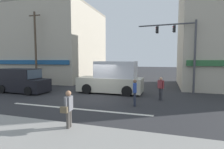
% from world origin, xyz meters
% --- Properties ---
extents(ground_plane, '(120.00, 120.00, 0.00)m').
position_xyz_m(ground_plane, '(0.00, 0.00, 0.00)').
color(ground_plane, '#2B2B2D').
extents(lane_marking_stripe, '(9.00, 0.24, 0.01)m').
position_xyz_m(lane_marking_stripe, '(0.00, -3.50, 0.00)').
color(lane_marking_stripe, silver).
rests_on(lane_marking_stripe, ground).
extents(building_left_block, '(11.59, 11.45, 10.13)m').
position_xyz_m(building_left_block, '(-10.54, 10.02, 5.06)').
color(building_left_block, '#B7AD99').
rests_on(building_left_block, ground).
extents(utility_pole_near_left, '(1.40, 0.22, 8.09)m').
position_xyz_m(utility_pole_near_left, '(-8.75, 3.59, 4.19)').
color(utility_pole_near_left, brown).
rests_on(utility_pole_near_left, ground).
extents(traffic_light_mast, '(4.89, 0.43, 6.20)m').
position_xyz_m(traffic_light_mast, '(6.39, 3.71, 4.18)').
color(traffic_light_mast, '#47474C').
rests_on(traffic_light_mast, ground).
extents(sedan_waiting_far, '(2.02, 4.17, 1.58)m').
position_xyz_m(sedan_waiting_far, '(-0.54, 8.60, 0.71)').
color(sedan_waiting_far, '#999EA3').
rests_on(sedan_waiting_far, ground).
extents(box_truck_parked_curbside, '(5.62, 2.28, 2.75)m').
position_xyz_m(box_truck_parked_curbside, '(0.64, 1.83, 1.25)').
color(box_truck_parked_curbside, '#B7B29E').
rests_on(box_truck_parked_curbside, ground).
extents(van_crossing_leftbound, '(4.65, 2.13, 2.11)m').
position_xyz_m(van_crossing_leftbound, '(-7.09, -0.18, 1.01)').
color(van_crossing_leftbound, black).
rests_on(van_crossing_leftbound, ground).
extents(pedestrian_foreground_with_bag, '(0.29, 0.68, 1.67)m').
position_xyz_m(pedestrian_foreground_with_bag, '(1.35, -6.51, 0.95)').
color(pedestrian_foreground_with_bag, '#4C4742').
rests_on(pedestrian_foreground_with_bag, ground).
extents(pedestrian_mid_crossing, '(0.29, 0.56, 1.67)m').
position_xyz_m(pedestrian_mid_crossing, '(3.23, -1.85, 0.95)').
color(pedestrian_mid_crossing, '#232838').
rests_on(pedestrian_mid_crossing, ground).
extents(pedestrian_far_side, '(0.46, 0.40, 1.67)m').
position_xyz_m(pedestrian_far_side, '(4.74, 0.23, 0.95)').
color(pedestrian_far_side, '#333338').
rests_on(pedestrian_far_side, ground).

